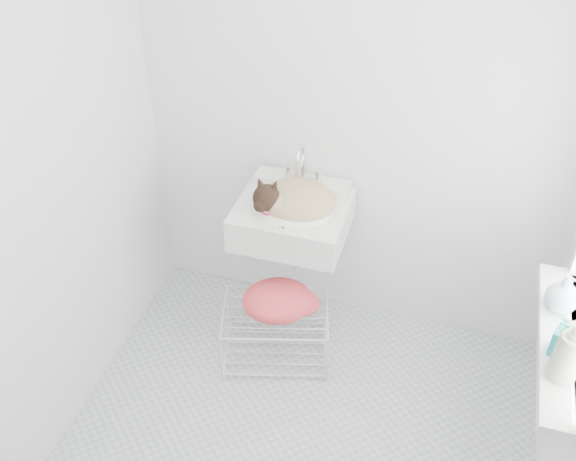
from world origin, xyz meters
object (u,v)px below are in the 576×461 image
(cat, at_px, (294,201))
(bottle_a, at_px, (560,376))
(sink, at_px, (293,205))
(bottle_b, at_px, (559,354))
(wire_rack, at_px, (276,334))
(bottle_c, at_px, (558,308))

(cat, relative_size, bottle_a, 1.79)
(sink, relative_size, bottle_a, 2.23)
(cat, height_order, bottle_a, cat)
(sink, height_order, bottle_a, bottle_a)
(sink, bearing_deg, bottle_b, -26.57)
(sink, height_order, wire_rack, sink)
(sink, relative_size, bottle_c, 3.17)
(bottle_c, bearing_deg, bottle_a, -90.00)
(wire_rack, distance_m, bottle_a, 1.53)
(sink, xyz_separation_m, bottle_a, (1.25, -0.73, 0.00))
(sink, height_order, bottle_b, sink)
(sink, height_order, bottle_c, sink)
(wire_rack, bearing_deg, sink, 84.51)
(sink, distance_m, bottle_c, 1.30)
(sink, xyz_separation_m, cat, (0.01, -0.02, 0.04))
(wire_rack, xyz_separation_m, bottle_a, (1.27, -0.50, 0.70))
(cat, bearing_deg, sink, 116.32)
(bottle_a, bearing_deg, sink, 149.47)
(bottle_b, relative_size, bottle_c, 1.01)
(sink, relative_size, cat, 1.24)
(cat, bearing_deg, bottle_a, -43.82)
(bottle_a, bearing_deg, bottle_c, 90.00)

